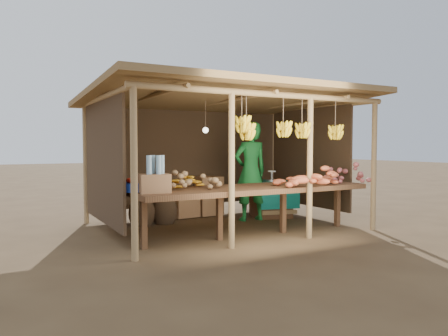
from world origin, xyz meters
TOP-DOWN VIEW (x-y plane):
  - ground at (0.00, 0.00)m, footprint 60.00×60.00m
  - stall_structure at (0.04, 0.00)m, footprint 4.70×3.50m
  - counter at (0.00, -0.95)m, footprint 3.90×1.05m
  - potato_heap at (-1.05, -0.89)m, footprint 1.01×0.74m
  - sweet_potato_heap at (0.91, -1.26)m, footprint 1.24×0.91m
  - onion_heap at (1.76, -1.18)m, footprint 0.90×0.56m
  - banana_pile at (-1.01, -0.54)m, footprint 0.59×0.45m
  - tomato_basin at (-1.90, -0.79)m, footprint 0.36×0.36m
  - bottle_box at (-1.68, -1.06)m, footprint 0.45×0.38m
  - vendor at (0.76, 0.32)m, footprint 0.71×0.49m
  - tarp_crate at (1.33, 0.46)m, footprint 0.95×0.87m
  - carton_stack at (0.12, 1.20)m, footprint 1.07×0.43m
  - burlap_sacks at (-1.05, 0.78)m, footprint 0.91×0.48m

SIDE VIEW (x-z plane):
  - ground at x=0.00m, z-range 0.00..0.00m
  - burlap_sacks at x=-1.05m, z-range -0.04..0.60m
  - carton_stack at x=0.12m, z-range -0.05..0.74m
  - tarp_crate at x=1.33m, z-range -0.09..0.87m
  - counter at x=0.00m, z-range 0.34..1.14m
  - tomato_basin at x=-1.90m, z-range 0.78..0.97m
  - vendor at x=0.76m, z-range 0.00..1.90m
  - banana_pile at x=-1.01m, z-range 0.80..1.14m
  - onion_heap at x=1.76m, z-range 0.80..1.16m
  - potato_heap at x=-1.05m, z-range 0.80..1.16m
  - sweet_potato_heap at x=0.91m, z-range 0.80..1.16m
  - bottle_box at x=-1.68m, z-range 0.74..1.26m
  - stall_structure at x=0.04m, z-range 0.71..3.14m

